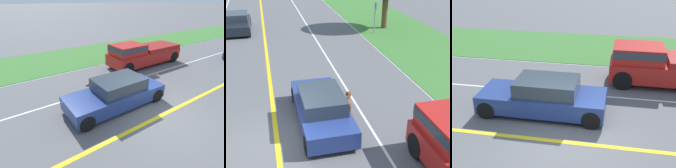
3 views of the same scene
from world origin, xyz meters
The scene contains 7 objects.
ground_plane centered at (0.00, 0.00, 0.00)m, with size 400.00×400.00×0.00m, color #5B5B5E.
centre_divider_line centered at (0.00, 0.00, 0.00)m, with size 0.18×160.00×0.01m, color yellow.
lane_dash_same_dir centered at (3.50, 0.00, 0.00)m, with size 0.10×160.00×0.01m, color white.
ego_car centered at (1.78, 1.11, 0.63)m, with size 1.84×4.61×1.35m.
dog centered at (2.96, 1.45, 0.54)m, with size 0.50×1.23×0.87m.
oncoming_car centered at (-1.91, 15.44, 0.65)m, with size 1.93×4.40×1.38m.
street_sign centered at (8.04, 12.35, 1.45)m, with size 0.11×0.64×2.28m.
Camera 2 is at (-0.10, -9.14, 6.53)m, focal length 50.00 mm.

